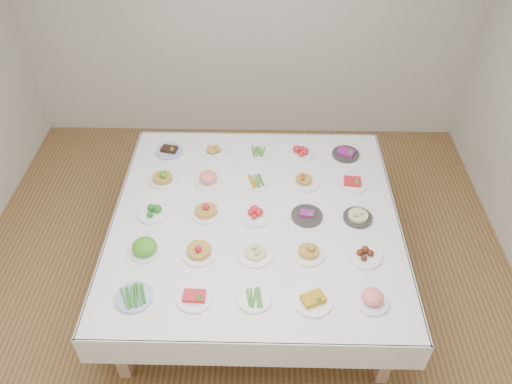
{
  "coord_description": "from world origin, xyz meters",
  "views": [
    {
      "loc": [
        0.2,
        -2.65,
        3.6
      ],
      "look_at": [
        0.14,
        0.36,
        0.88
      ],
      "focal_mm": 35.0,
      "sensor_mm": 36.0,
      "label": 1
    }
  ],
  "objects_px": {
    "dish_12": "(255,213)",
    "display_table": "(256,222)",
    "dish_24": "(346,151)",
    "dish_0": "(134,296)"
  },
  "relations": [
    {
      "from": "dish_12",
      "to": "dish_24",
      "type": "height_order",
      "value": "dish_24"
    },
    {
      "from": "dish_24",
      "to": "dish_12",
      "type": "bearing_deg",
      "value": -134.88
    },
    {
      "from": "dish_0",
      "to": "dish_12",
      "type": "relative_size",
      "value": 1.1
    },
    {
      "from": "dish_0",
      "to": "dish_12",
      "type": "bearing_deg",
      "value": 45.17
    },
    {
      "from": "display_table",
      "to": "dish_24",
      "type": "relative_size",
      "value": 9.35
    },
    {
      "from": "display_table",
      "to": "dish_24",
      "type": "xyz_separation_m",
      "value": [
        0.82,
        0.82,
        0.11
      ]
    },
    {
      "from": "dish_12",
      "to": "dish_24",
      "type": "relative_size",
      "value": 1.04
    },
    {
      "from": "dish_0",
      "to": "dish_24",
      "type": "xyz_separation_m",
      "value": [
        1.64,
        1.65,
        0.02
      ]
    },
    {
      "from": "dish_12",
      "to": "display_table",
      "type": "bearing_deg",
      "value": 45.82
    },
    {
      "from": "display_table",
      "to": "dish_0",
      "type": "xyz_separation_m",
      "value": [
        -0.82,
        -0.82,
        0.09
      ]
    }
  ]
}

